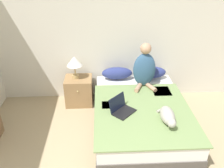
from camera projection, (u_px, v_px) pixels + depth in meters
wall_back at (114, 32)px, 4.18m from camera, size 5.26×0.05×2.55m
bed at (140, 116)px, 3.76m from camera, size 1.43×2.00×0.46m
pillow_near at (117, 73)px, 4.33m from camera, size 0.56×0.24×0.22m
pillow_far at (151, 72)px, 4.36m from camera, size 0.56×0.24×0.22m
person_sitting at (144, 68)px, 4.00m from camera, size 0.39×0.37×0.77m
cat_tabby at (168, 116)px, 3.20m from camera, size 0.20×0.58×0.19m
laptop_open at (122, 109)px, 3.43m from camera, size 0.42×0.42×0.23m
nightstand at (79, 91)px, 4.39m from camera, size 0.49×0.44×0.52m
table_lamp at (74, 62)px, 4.13m from camera, size 0.28×0.28×0.42m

